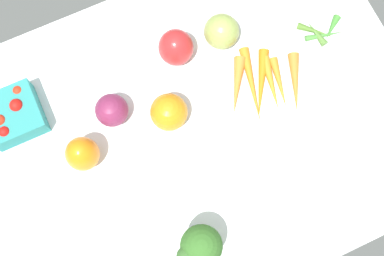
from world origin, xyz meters
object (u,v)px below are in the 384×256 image
at_px(broccoli_head, 200,249).
at_px(carrot_bunch, 264,84).
at_px(berry_basket, 13,115).
at_px(bell_pepper_red, 176,47).
at_px(okra_pile, 322,32).
at_px(heirloom_tomato_orange, 169,112).
at_px(bell_pepper_orange, 83,154).
at_px(red_onion_near_basket, 112,110).
at_px(heirloom_tomato_green, 221,31).

xyz_separation_m(broccoli_head, carrot_bunch, (-0.29, -0.27, -0.06)).
relative_size(berry_basket, bell_pepper_red, 1.25).
xyz_separation_m(okra_pile, broccoli_head, (0.47, 0.33, 0.06)).
distance_m(heirloom_tomato_orange, bell_pepper_orange, 0.21).
height_order(broccoli_head, carrot_bunch, broccoli_head).
bearing_deg(broccoli_head, berry_basket, -59.78).
height_order(okra_pile, broccoli_head, broccoli_head).
bearing_deg(red_onion_near_basket, berry_basket, -22.51).
height_order(okra_pile, carrot_bunch, carrot_bunch).
relative_size(heirloom_tomato_orange, broccoli_head, 0.72).
xyz_separation_m(red_onion_near_basket, berry_basket, (0.20, -0.08, -0.01)).
relative_size(carrot_bunch, bell_pepper_red, 2.24).
bearing_deg(red_onion_near_basket, okra_pile, 178.09).
height_order(berry_basket, bell_pepper_orange, bell_pepper_orange).
bearing_deg(bell_pepper_red, broccoli_head, 72.06).
xyz_separation_m(heirloom_tomato_green, bell_pepper_orange, (0.39, 0.14, 0.01)).
height_order(heirloom_tomato_orange, berry_basket, heirloom_tomato_orange).
bearing_deg(berry_basket, heirloom_tomato_orange, 155.78).
distance_m(heirloom_tomato_orange, berry_basket, 0.34).
distance_m(berry_basket, bell_pepper_orange, 0.19).
xyz_separation_m(broccoli_head, bell_pepper_red, (-0.14, -0.42, -0.02)).
bearing_deg(bell_pepper_orange, berry_basket, -54.24).
xyz_separation_m(okra_pile, red_onion_near_basket, (0.52, -0.02, 0.03)).
bearing_deg(berry_basket, okra_pile, 172.06).
distance_m(okra_pile, berry_basket, 0.73).
bearing_deg(carrot_bunch, heirloom_tomato_orange, -5.15).
bearing_deg(bell_pepper_red, heirloom_tomato_green, 177.57).
relative_size(berry_basket, carrot_bunch, 0.56).
xyz_separation_m(red_onion_near_basket, bell_pepper_red, (-0.19, -0.07, 0.01)).
distance_m(okra_pile, bell_pepper_orange, 0.62).
height_order(okra_pile, bell_pepper_red, bell_pepper_red).
bearing_deg(bell_pepper_red, berry_basket, -1.56).
height_order(heirloom_tomato_orange, bell_pepper_red, bell_pepper_red).
bearing_deg(broccoli_head, okra_pile, -144.87).
xyz_separation_m(berry_basket, bell_pepper_red, (-0.39, 0.01, 0.02)).
bearing_deg(bell_pepper_orange, red_onion_near_basket, -143.85).
bearing_deg(okra_pile, bell_pepper_orange, 4.68).
bearing_deg(heirloom_tomato_green, bell_pepper_red, -2.43).
xyz_separation_m(heirloom_tomato_green, berry_basket, (0.50, -0.02, -0.01)).
bearing_deg(heirloom_tomato_green, heirloom_tomato_orange, 33.93).
relative_size(heirloom_tomato_green, bell_pepper_red, 0.87).
distance_m(heirloom_tomato_green, carrot_bunch, 0.15).
xyz_separation_m(heirloom_tomato_orange, broccoli_head, (0.06, 0.29, 0.03)).
relative_size(okra_pile, berry_basket, 0.91).
bearing_deg(heirloom_tomato_orange, berry_basket, -24.22).
relative_size(broccoli_head, berry_basket, 0.98).
distance_m(broccoli_head, bell_pepper_red, 0.44).
distance_m(berry_basket, bell_pepper_red, 0.39).
bearing_deg(heirloom_tomato_green, red_onion_near_basket, 12.86).
bearing_deg(okra_pile, broccoli_head, 35.13).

